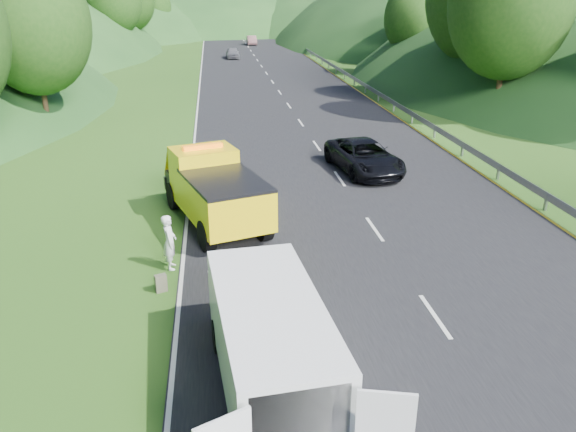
{
  "coord_description": "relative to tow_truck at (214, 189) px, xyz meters",
  "views": [
    {
      "loc": [
        -2.64,
        -14.42,
        8.21
      ],
      "look_at": [
        -0.41,
        2.54,
        1.3
      ],
      "focal_mm": 35.0,
      "sensor_mm": 36.0,
      "label": 1
    }
  ],
  "objects": [
    {
      "name": "road_surface",
      "position": [
        5.8,
        34.55,
        -1.34
      ],
      "size": [
        14.0,
        200.0,
        0.02
      ],
      "primitive_type": "cube",
      "color": "black",
      "rests_on": "ground"
    },
    {
      "name": "guardrail",
      "position": [
        13.1,
        47.05,
        -1.35
      ],
      "size": [
        0.06,
        140.0,
        1.52
      ],
      "primitive_type": "cube",
      "color": "gray",
      "rests_on": "ground"
    },
    {
      "name": "hills_backdrop",
      "position": [
        9.3,
        129.25,
        -1.35
      ],
      "size": [
        201.0,
        288.6,
        44.0
      ],
      "primitive_type": null,
      "color": "#2D5B23",
      "rests_on": "ground"
    },
    {
      "name": "tow_truck",
      "position": [
        0.0,
        0.0,
        0.0
      ],
      "size": [
        4.16,
        6.8,
        2.75
      ],
      "rotation": [
        0.0,
        0.0,
        0.31
      ],
      "color": "black",
      "rests_on": "ground"
    },
    {
      "name": "suitcase",
      "position": [
        -1.64,
        -5.09,
        -1.08
      ],
      "size": [
        0.38,
        0.29,
        0.54
      ],
      "primitive_type": "cube",
      "rotation": [
        0.0,
        0.0,
        0.36
      ],
      "color": "brown",
      "rests_on": "ground"
    },
    {
      "name": "child",
      "position": [
        0.46,
        -5.59,
        -1.35
      ],
      "size": [
        0.5,
        0.43,
        0.9
      ],
      "primitive_type": "imported",
      "rotation": [
        0.0,
        0.0,
        -0.24
      ],
      "color": "tan",
      "rests_on": "ground"
    },
    {
      "name": "tree_line_right",
      "position": [
        25.8,
        54.55,
        -1.35
      ],
      "size": [
        14.0,
        140.0,
        14.0
      ],
      "primitive_type": null,
      "color": "#2A4C16",
      "rests_on": "ground"
    },
    {
      "name": "passing_suv",
      "position": [
        7.19,
        5.52,
        -1.35
      ],
      "size": [
        3.25,
        5.69,
        1.5
      ],
      "primitive_type": "imported",
      "rotation": [
        0.0,
        0.0,
        0.15
      ],
      "color": "black",
      "rests_on": "ground"
    },
    {
      "name": "white_van",
      "position": [
        1.07,
        -9.79,
        -0.03
      ],
      "size": [
        3.57,
        6.74,
        2.32
      ],
      "rotation": [
        0.0,
        0.0,
        0.09
      ],
      "color": "black",
      "rests_on": "ground"
    },
    {
      "name": "ground",
      "position": [
        2.8,
        -5.45,
        -1.35
      ],
      "size": [
        320.0,
        320.0,
        0.0
      ],
      "primitive_type": "plane",
      "color": "#38661E",
      "rests_on": "ground"
    },
    {
      "name": "tree_line_left",
      "position": [
        -16.2,
        54.55,
        -1.35
      ],
      "size": [
        14.0,
        140.0,
        14.0
      ],
      "primitive_type": null,
      "color": "#2A4C16",
      "rests_on": "ground"
    },
    {
      "name": "dist_car_b",
      "position": [
        6.61,
        73.84,
        -1.35
      ],
      "size": [
        1.47,
        4.21,
        1.39
      ],
      "primitive_type": "imported",
      "color": "brown",
      "rests_on": "ground"
    },
    {
      "name": "dist_car_a",
      "position": [
        2.83,
        54.95,
        -1.35
      ],
      "size": [
        1.62,
        4.03,
        1.37
      ],
      "primitive_type": "imported",
      "color": "#525358",
      "rests_on": "ground"
    },
    {
      "name": "woman",
      "position": [
        -1.43,
        -3.63,
        -1.35
      ],
      "size": [
        0.5,
        0.67,
        1.79
      ],
      "primitive_type": "imported",
      "rotation": [
        0.0,
        0.0,
        1.61
      ],
      "color": "silver",
      "rests_on": "ground"
    },
    {
      "name": "spare_tire",
      "position": [
        1.95,
        -10.9,
        -1.35
      ],
      "size": [
        0.59,
        0.59,
        0.2
      ],
      "primitive_type": "cylinder",
      "color": "black",
      "rests_on": "ground"
    }
  ]
}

